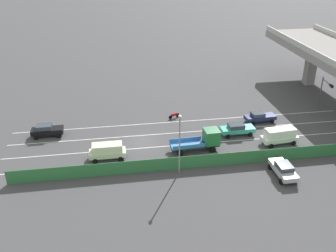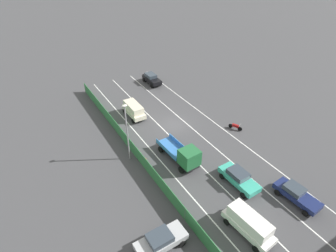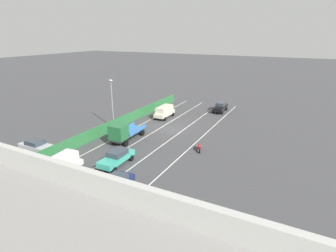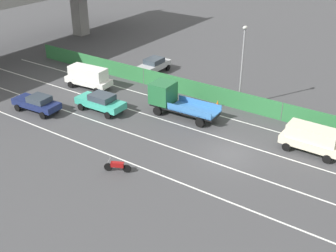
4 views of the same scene
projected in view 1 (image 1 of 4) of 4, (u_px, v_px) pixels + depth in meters
name	position (u px, v px, depth m)	size (l,w,h in m)	color
ground_plane	(143.00, 141.00, 50.90)	(300.00, 300.00, 0.00)	#424244
lane_line_left_edge	(183.00, 121.00, 56.50)	(0.14, 48.90, 0.01)	silver
lane_line_mid_left	(187.00, 132.00, 53.38)	(0.14, 48.90, 0.01)	silver
lane_line_mid_right	(193.00, 144.00, 50.25)	(0.14, 48.90, 0.01)	silver
lane_line_right_edge	(199.00, 158.00, 47.13)	(0.14, 48.90, 0.01)	silver
green_fence	(203.00, 161.00, 44.84)	(0.10, 45.00, 1.69)	#2D753D
car_sedan_navy	(260.00, 117.00, 55.94)	(2.20, 4.69, 1.57)	navy
car_van_white	(280.00, 135.00, 49.85)	(2.33, 5.00, 2.21)	silver
car_taxi_teal	(237.00, 129.00, 52.29)	(2.10, 4.73, 1.66)	teal
car_van_cream	(107.00, 150.00, 46.41)	(2.02, 4.51, 2.06)	beige
car_sedan_black	(47.00, 130.00, 51.89)	(1.96, 4.32, 1.73)	black
flatbed_truck_blue	(204.00, 140.00, 48.42)	(2.51, 6.36, 2.73)	black
motorcycle	(174.00, 115.00, 57.35)	(0.99, 1.80, 0.93)	black
parked_wagon_silver	(283.00, 169.00, 43.15)	(4.50, 2.06, 1.63)	#B2B5B7
traffic_light	(325.00, 89.00, 57.71)	(3.65, 0.79, 5.40)	#47474C
street_lamp	(180.00, 139.00, 42.10)	(0.60, 0.36, 7.46)	gray
traffic_cone	(189.00, 163.00, 45.39)	(0.47, 0.47, 0.65)	orange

